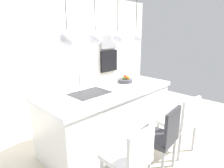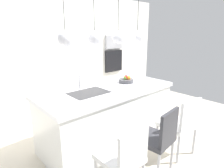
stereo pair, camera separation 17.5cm
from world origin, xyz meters
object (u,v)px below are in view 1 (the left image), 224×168
Objects in this scene: fruit_bowl at (125,80)px; chair_middle at (160,135)px; chair_near at (130,157)px; oven at (109,61)px; chair_far at (181,121)px; microwave at (109,42)px.

fruit_bowl reaches higher than chair_middle.
chair_near is at bearing -136.68° from fruit_bowl.
fruit_bowl is at bearing 43.32° from chair_near.
oven is 0.62× the size of chair_far.
chair_near is at bearing -130.29° from microwave.
oven is 3.04m from chair_middle.
oven reaches higher than chair_near.
microwave is 3.50m from chair_near.
chair_far is (-0.99, -2.56, -0.52)m from oven.
fruit_bowl is at bearing 65.08° from chair_middle.
chair_near is (-1.08, -1.02, -0.48)m from fruit_bowl.
chair_middle is at bearing -0.42° from chair_near.
microwave is 0.62× the size of chair_near.
chair_far reaches higher than chair_near.
microwave is at bearing 58.60° from chair_middle.
chair_middle is (-1.56, -2.56, -1.02)m from microwave.
microwave is at bearing 0.00° from oven.
microwave is 0.50m from oven.
microwave is 3.16m from chair_middle.
chair_near is at bearing 179.58° from chair_middle.
chair_middle is 0.57m from chair_far.
chair_middle reaches higher than chair_near.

